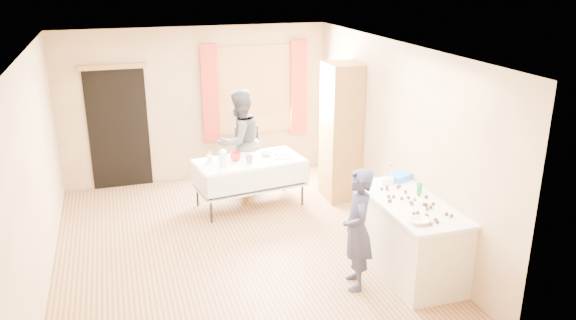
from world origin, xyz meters
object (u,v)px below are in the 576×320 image
object	(u,v)px
cabinet	(341,132)
girl	(357,229)
counter	(409,236)
woman	(240,142)
party_table	(250,179)
chair	(250,167)

from	to	relation	value
cabinet	girl	distance (m)	2.70
counter	girl	distance (m)	0.81
girl	woman	size ratio (longest dim) A/B	0.85
cabinet	party_table	xyz separation A→B (m)	(-1.46, 0.07, -0.63)
counter	girl	bearing A→B (deg)	-169.25
chair	girl	bearing A→B (deg)	-86.51
cabinet	girl	xyz separation A→B (m)	(-0.85, -2.54, -0.36)
counter	woman	world-z (taller)	woman
woman	party_table	bearing A→B (deg)	64.17
chair	girl	world-z (taller)	girl
girl	woman	distance (m)	3.30
woman	girl	bearing A→B (deg)	75.25
girl	woman	bearing A→B (deg)	-155.72
cabinet	party_table	bearing A→B (deg)	177.31
chair	cabinet	bearing A→B (deg)	-41.99
party_table	chair	world-z (taller)	chair
girl	woman	xyz separation A→B (m)	(-0.60, 3.24, 0.13)
cabinet	girl	bearing A→B (deg)	-108.48
cabinet	chair	size ratio (longest dim) A/B	2.21
party_table	girl	distance (m)	2.69
counter	cabinet	bearing A→B (deg)	87.61
cabinet	party_table	distance (m)	1.59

